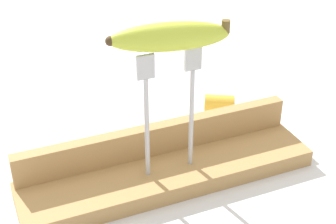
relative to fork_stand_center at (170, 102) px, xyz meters
The scene contains 6 objects.
ground_plane 0.15m from the fork_stand_center, 90.00° to the left, with size 3.00×3.00×0.00m, color silver.
wooden_board 0.13m from the fork_stand_center, 90.00° to the left, with size 0.47×0.11×0.03m, color #A87F4C.
board_backstop 0.11m from the fork_stand_center, 90.00° to the left, with size 0.46×0.02×0.05m, color #A87F4C.
fork_stand_center is the anchor object (origin of this frame).
banana_raised_center 0.10m from the fork_stand_center, 167.99° to the left, with size 0.17×0.07×0.04m.
banana_chunk_near 0.28m from the fork_stand_center, 43.07° to the left, with size 0.07×0.06×0.04m.
Camera 1 is at (-0.26, -0.61, 0.52)m, focal length 55.25 mm.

